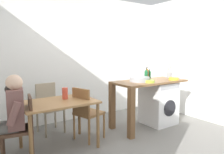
{
  "coord_description": "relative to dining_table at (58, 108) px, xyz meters",
  "views": [
    {
      "loc": [
        -2.09,
        -2.56,
        1.51
      ],
      "look_at": [
        -0.03,
        0.45,
        1.05
      ],
      "focal_mm": 34.25,
      "sensor_mm": 36.0,
      "label": 1
    }
  ],
  "objects": [
    {
      "name": "kitchen_counter",
      "position": [
        1.64,
        -0.06,
        0.12
      ],
      "size": [
        1.5,
        0.68,
        0.92
      ],
      "color": "brown",
      "rests_on": "ground_plane"
    },
    {
      "name": "washing_machine",
      "position": [
        2.11,
        -0.06,
        -0.21
      ],
      "size": [
        0.6,
        0.61,
        0.86
      ],
      "color": "white",
      "rests_on": "ground_plane"
    },
    {
      "name": "chair_person_seat",
      "position": [
        -0.55,
        -0.11,
        -0.14
      ],
      "size": [
        0.46,
        0.46,
        0.9
      ],
      "rotation": [
        0.0,
        0.0,
        1.4
      ],
      "color": "#4C3323",
      "rests_on": "ground_plane"
    },
    {
      "name": "chair_opposite",
      "position": [
        0.48,
        0.03,
        -0.14
      ],
      "size": [
        0.5,
        0.5,
        0.9
      ],
      "rotation": [
        0.0,
        0.0,
        -1.29
      ],
      "color": "olive",
      "rests_on": "ground_plane"
    },
    {
      "name": "sink_basin",
      "position": [
        1.59,
        -0.06,
        0.32
      ],
      "size": [
        0.38,
        0.38,
        0.09
      ],
      "primitive_type": "cylinder",
      "color": "#9EA0A5",
      "rests_on": "kitchen_counter"
    },
    {
      "name": "dining_table",
      "position": [
        0.0,
        0.0,
        0.0
      ],
      "size": [
        1.1,
        0.76,
        0.74
      ],
      "color": "#9E7042",
      "rests_on": "ground_plane"
    },
    {
      "name": "ground_plane",
      "position": [
        0.97,
        -0.52,
        -0.64
      ],
      "size": [
        5.46,
        5.46,
        0.0
      ],
      "primitive_type": "plane",
      "color": "slate"
    },
    {
      "name": "mixing_bowl",
      "position": [
        1.65,
        -0.26,
        0.3
      ],
      "size": [
        0.18,
        0.18,
        0.05
      ],
      "color": "#A8C63D",
      "rests_on": "kitchen_counter"
    },
    {
      "name": "colander",
      "position": [
        2.3,
        -0.28,
        0.31
      ],
      "size": [
        0.2,
        0.2,
        0.06
      ],
      "color": "gold",
      "rests_on": "kitchen_counter"
    },
    {
      "name": "chair_spare_by_wall",
      "position": [
        0.09,
        0.77,
        -0.14
      ],
      "size": [
        0.45,
        0.45,
        0.9
      ],
      "rotation": [
        0.0,
        0.0,
        3.27
      ],
      "color": "gray",
      "rests_on": "ground_plane"
    },
    {
      "name": "wall_back",
      "position": [
        0.97,
        1.23,
        0.71
      ],
      "size": [
        4.6,
        0.1,
        2.7
      ],
      "primitive_type": "cube",
      "color": "white",
      "rests_on": "ground_plane"
    },
    {
      "name": "tap",
      "position": [
        1.59,
        0.12,
        0.42
      ],
      "size": [
        0.02,
        0.02,
        0.28
      ],
      "primitive_type": "cylinder",
      "color": "#B2B2B7",
      "rests_on": "kitchen_counter"
    },
    {
      "name": "bottle_clear_small",
      "position": [
        2.11,
        0.22,
        0.37
      ],
      "size": [
        0.07,
        0.07,
        0.2
      ],
      "color": "#19592D",
      "rests_on": "kitchen_counter"
    },
    {
      "name": "vase",
      "position": [
        0.15,
        0.1,
        0.19
      ],
      "size": [
        0.09,
        0.09,
        0.18
      ],
      "primitive_type": "cylinder",
      "color": "#D84C38",
      "rests_on": "dining_table"
    },
    {
      "name": "scissors",
      "position": [
        1.8,
        -0.16,
        0.28
      ],
      "size": [
        0.15,
        0.06,
        0.01
      ],
      "color": "#B2B2B7",
      "rests_on": "kitchen_counter"
    },
    {
      "name": "wall_counter_side",
      "position": [
        3.12,
        -0.52,
        0.71
      ],
      "size": [
        0.1,
        3.8,
        2.7
      ],
      "primitive_type": "cube",
      "color": "white",
      "rests_on": "ground_plane"
    },
    {
      "name": "bottle_tall_green",
      "position": [
        1.87,
        0.07,
        0.38
      ],
      "size": [
        0.07,
        0.07,
        0.23
      ],
      "color": "#19592D",
      "rests_on": "kitchen_counter"
    },
    {
      "name": "utensil_crock",
      "position": [
        2.48,
        -0.01,
        0.35
      ],
      "size": [
        0.11,
        0.11,
        0.3
      ],
      "color": "gray",
      "rests_on": "kitchen_counter"
    },
    {
      "name": "seated_person",
      "position": [
        -0.71,
        -0.08,
        0.03
      ],
      "size": [
        0.53,
        0.53,
        1.2
      ],
      "rotation": [
        0.0,
        0.0,
        1.4
      ],
      "color": "#595651",
      "rests_on": "ground_plane"
    },
    {
      "name": "bottle_squat_brown",
      "position": [
        2.0,
        0.18,
        0.39
      ],
      "size": [
        0.07,
        0.07,
        0.25
      ],
      "color": "brown",
      "rests_on": "kitchen_counter"
    }
  ]
}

